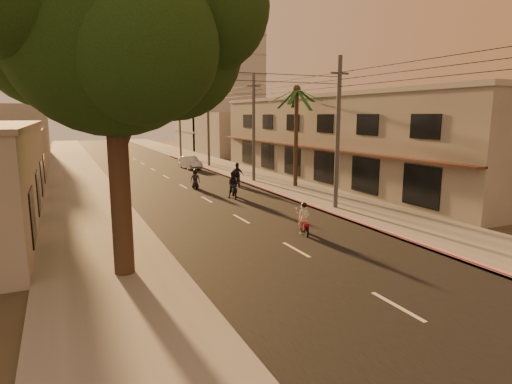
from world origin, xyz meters
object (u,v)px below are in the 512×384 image
(scooter_red, at_px, (304,220))
(scooter_far_a, at_px, (195,180))
(parked_car, at_px, (190,163))
(scooter_mid_b, at_px, (237,175))
(broadleaf_tree, at_px, (123,27))
(scooter_mid_a, at_px, (234,185))
(palm_tree, at_px, (297,95))

(scooter_red, height_order, scooter_far_a, scooter_far_a)
(scooter_red, xyz_separation_m, parked_car, (2.17, 26.96, -0.04))
(scooter_red, xyz_separation_m, scooter_mid_b, (2.45, 14.43, 0.16))
(broadleaf_tree, distance_m, scooter_mid_b, 20.89)
(scooter_far_a, bearing_deg, scooter_mid_a, -60.03)
(scooter_mid_b, distance_m, scooter_far_a, 3.46)
(broadleaf_tree, xyz_separation_m, parked_car, (10.35, 28.82, -7.82))
(scooter_red, bearing_deg, parked_car, 100.74)
(scooter_mid_a, bearing_deg, scooter_red, -77.63)
(palm_tree, bearing_deg, scooter_far_a, 161.20)
(palm_tree, bearing_deg, scooter_mid_b, 148.56)
(scooter_mid_b, xyz_separation_m, parked_car, (-0.28, 12.54, -0.20))
(palm_tree, distance_m, scooter_mid_b, 7.83)
(palm_tree, xyz_separation_m, parked_car, (-4.26, 14.97, -6.49))
(broadleaf_tree, height_order, scooter_far_a, broadleaf_tree)
(scooter_mid_b, height_order, scooter_far_a, scooter_mid_b)
(scooter_far_a, bearing_deg, scooter_red, -72.53)
(scooter_red, height_order, scooter_mid_b, scooter_mid_b)
(palm_tree, height_order, parked_car, palm_tree)
(scooter_red, bearing_deg, palm_tree, 77.14)
(scooter_mid_a, distance_m, scooter_far_a, 4.82)
(scooter_mid_a, bearing_deg, scooter_mid_b, 79.72)
(broadleaf_tree, distance_m, scooter_far_a, 19.50)
(palm_tree, distance_m, scooter_red, 15.06)
(scooter_mid_a, relative_size, scooter_mid_b, 1.02)
(scooter_mid_a, bearing_deg, palm_tree, 33.50)
(broadleaf_tree, distance_m, palm_tree, 20.18)
(palm_tree, xyz_separation_m, scooter_mid_a, (-6.07, -2.09, -6.27))
(scooter_far_a, relative_size, parked_car, 0.39)
(scooter_red, xyz_separation_m, scooter_far_a, (-1.00, 14.52, 0.02))
(scooter_mid_b, height_order, parked_car, scooter_mid_b)
(scooter_red, relative_size, scooter_mid_b, 0.82)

